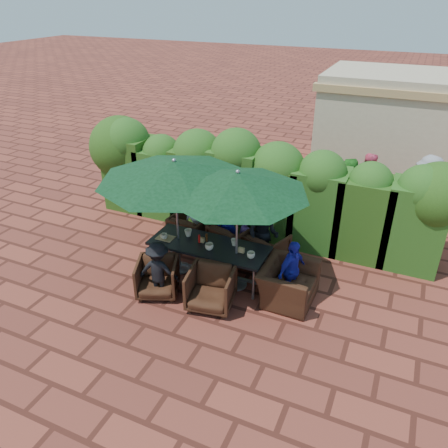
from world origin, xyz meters
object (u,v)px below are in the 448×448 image
at_px(umbrella_left, 175,171).
at_px(umbrella_right, 238,183).
at_px(dining_table, 209,248).
at_px(chair_end_right, 288,278).
at_px(chair_far_right, 266,247).
at_px(chair_near_left, 157,276).
at_px(chair_far_left, 191,228).
at_px(chair_near_right, 211,287).
at_px(chair_far_mid, 232,238).

distance_m(umbrella_left, umbrella_right, 1.30).
height_order(dining_table, umbrella_left, umbrella_left).
bearing_deg(dining_table, chair_end_right, -2.79).
relative_size(chair_far_right, chair_near_left, 1.02).
height_order(dining_table, chair_far_left, chair_far_left).
xyz_separation_m(umbrella_right, chair_far_right, (0.28, 0.98, -1.81)).
bearing_deg(chair_end_right, dining_table, 88.14).
relative_size(chair_far_left, chair_far_right, 1.04).
height_order(chair_near_right, chair_end_right, chair_end_right).
height_order(umbrella_left, umbrella_right, same).
distance_m(umbrella_left, chair_far_mid, 2.18).
relative_size(chair_far_left, chair_near_right, 0.99).
bearing_deg(chair_far_left, chair_far_right, -177.10).
relative_size(dining_table, chair_near_left, 3.06).
bearing_deg(chair_near_left, umbrella_right, 11.04).
bearing_deg(chair_far_mid, chair_far_left, 18.16).
xyz_separation_m(umbrella_right, chair_near_right, (-0.18, -0.77, -1.79)).
height_order(chair_far_mid, chair_end_right, chair_end_right).
bearing_deg(chair_near_right, dining_table, 108.23).
bearing_deg(dining_table, chair_far_left, 133.51).
xyz_separation_m(dining_table, chair_far_left, (-0.93, 0.98, -0.26)).
relative_size(dining_table, umbrella_left, 0.80).
distance_m(chair_far_right, chair_near_left, 2.40).
relative_size(chair_far_mid, chair_end_right, 0.78).
bearing_deg(umbrella_left, chair_far_left, 104.19).
bearing_deg(umbrella_left, chair_near_right, -36.01).
bearing_deg(umbrella_left, umbrella_right, -1.94).
distance_m(chair_far_left, chair_far_right, 1.83).
xyz_separation_m(umbrella_left, umbrella_right, (1.30, -0.04, -0.00)).
distance_m(umbrella_right, chair_far_right, 2.08).
height_order(umbrella_right, chair_near_right, umbrella_right).
distance_m(dining_table, chair_far_mid, 0.97).
height_order(umbrella_right, chair_far_left, umbrella_right).
bearing_deg(chair_far_right, umbrella_left, 49.87).
distance_m(umbrella_right, chair_far_left, 2.60).
distance_m(chair_near_left, chair_near_right, 1.10).
bearing_deg(umbrella_right, dining_table, 173.82).
xyz_separation_m(umbrella_right, chair_near_left, (-1.28, -0.85, -1.82)).
bearing_deg(umbrella_left, chair_far_mid, 50.47).
xyz_separation_m(umbrella_left, chair_end_right, (2.36, -0.06, -1.73)).
height_order(chair_near_left, chair_end_right, chair_end_right).
bearing_deg(chair_near_left, umbrella_left, 68.89).
xyz_separation_m(umbrella_right, chair_far_mid, (-0.51, 1.00, -1.78)).
bearing_deg(dining_table, umbrella_right, -6.18).
bearing_deg(chair_near_right, chair_far_right, 65.52).
relative_size(umbrella_left, chair_far_left, 3.57).
bearing_deg(chair_far_left, chair_far_mid, -177.28).
relative_size(umbrella_left, chair_far_right, 3.72).
distance_m(chair_far_right, chair_near_right, 1.81).
bearing_deg(chair_far_right, chair_near_right, 94.57).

